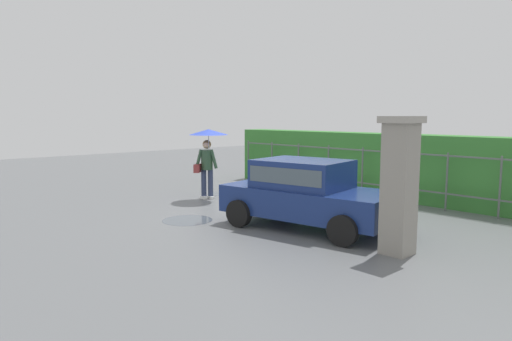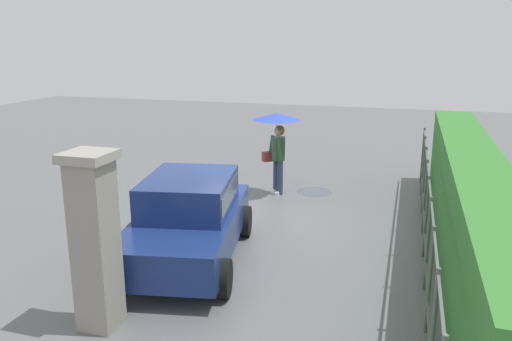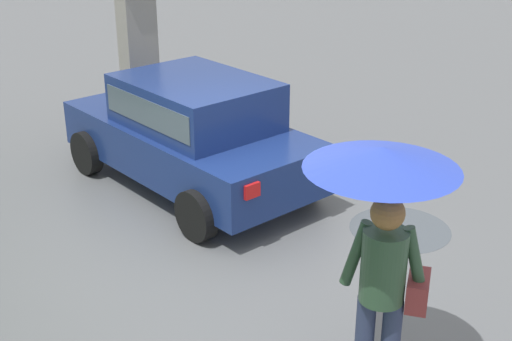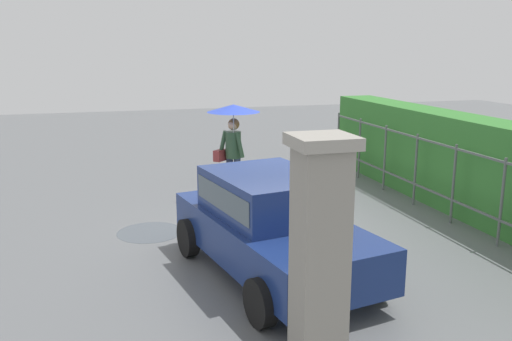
% 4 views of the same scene
% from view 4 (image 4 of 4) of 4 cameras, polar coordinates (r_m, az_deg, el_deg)
% --- Properties ---
extents(ground_plane, '(40.00, 40.00, 0.00)m').
position_cam_4_polar(ground_plane, '(9.82, 1.59, -6.43)').
color(ground_plane, slate).
extents(car, '(3.94, 2.39, 1.48)m').
position_cam_4_polar(car, '(7.84, 1.57, -5.26)').
color(car, navy).
rests_on(car, ground).
extents(pedestrian, '(1.13, 1.13, 2.04)m').
position_cam_4_polar(pedestrian, '(11.76, -2.43, 4.54)').
color(pedestrian, '#2D3856').
rests_on(pedestrian, ground).
extents(gate_pillar, '(0.60, 0.60, 2.42)m').
position_cam_4_polar(gate_pillar, '(5.51, 6.66, -8.48)').
color(gate_pillar, gray).
rests_on(gate_pillar, ground).
extents(fence_section, '(10.23, 0.05, 1.50)m').
position_cam_4_polar(fence_section, '(10.70, 19.97, -0.97)').
color(fence_section, '#59605B').
rests_on(fence_section, ground).
extents(hedge_row, '(11.18, 0.90, 1.90)m').
position_cam_4_polar(hedge_row, '(11.10, 22.96, -0.10)').
color(hedge_row, '#387F33').
rests_on(hedge_row, ground).
extents(puddle_near, '(1.17, 1.17, 0.00)m').
position_cam_4_polar(puddle_near, '(9.97, -11.03, -6.35)').
color(puddle_near, '#4C545B').
rests_on(puddle_near, ground).
extents(puddle_far, '(0.90, 0.90, 0.00)m').
position_cam_4_polar(puddle_far, '(12.73, 1.02, -1.90)').
color(puddle_far, '#4C545B').
rests_on(puddle_far, ground).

